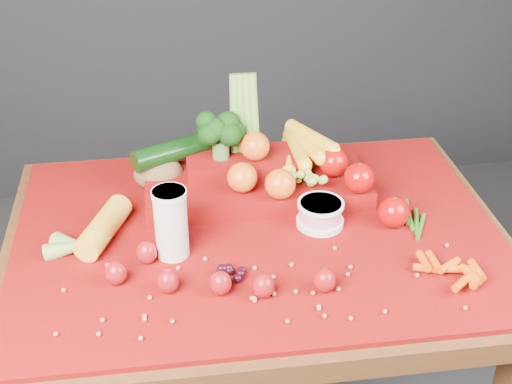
{
  "coord_description": "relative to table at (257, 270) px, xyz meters",
  "views": [
    {
      "loc": [
        -0.18,
        -1.27,
        1.65
      ],
      "look_at": [
        0.0,
        0.02,
        0.85
      ],
      "focal_mm": 50.0,
      "sensor_mm": 36.0,
      "label": 1
    }
  ],
  "objects": [
    {
      "name": "table",
      "position": [
        0.0,
        0.0,
        0.0
      ],
      "size": [
        1.1,
        0.8,
        0.75
      ],
      "color": "#361E0C",
      "rests_on": "ground"
    },
    {
      "name": "green_bean_pile",
      "position": [
        0.35,
        -0.01,
        0.11
      ],
      "size": [
        0.14,
        0.12,
        0.01
      ],
      "primitive_type": null,
      "color": "#265F15",
      "rests_on": "red_cloth"
    },
    {
      "name": "strawberry_scatter",
      "position": [
        -0.16,
        -0.13,
        0.13
      ],
      "size": [
        0.48,
        0.28,
        0.05
      ],
      "color": "maroon",
      "rests_on": "red_cloth"
    },
    {
      "name": "produce_mound",
      "position": [
        0.03,
        0.16,
        0.17
      ],
      "size": [
        0.61,
        0.37,
        0.27
      ],
      "color": "#72030A",
      "rests_on": "red_cloth"
    },
    {
      "name": "baby_carrot_pile",
      "position": [
        0.36,
        -0.21,
        0.12
      ],
      "size": [
        0.18,
        0.18,
        0.03
      ],
      "primitive_type": null,
      "color": "#CA4407",
      "rests_on": "red_cloth"
    },
    {
      "name": "red_cloth",
      "position": [
        0.0,
        0.0,
        0.1
      ],
      "size": [
        1.05,
        0.75,
        0.01
      ],
      "primitive_type": "cube",
      "color": "#72030A",
      "rests_on": "table"
    },
    {
      "name": "dark_grape_cluster",
      "position": [
        -0.07,
        -0.16,
        0.12
      ],
      "size": [
        0.06,
        0.05,
        0.03
      ],
      "primitive_type": null,
      "color": "black",
      "rests_on": "red_cloth"
    },
    {
      "name": "potato",
      "position": [
        -0.21,
        0.21,
        0.15
      ],
      "size": [
        0.12,
        0.09,
        0.08
      ],
      "primitive_type": "ellipsoid",
      "color": "brown",
      "rests_on": "red_cloth"
    },
    {
      "name": "yogurt_bowl",
      "position": [
        0.14,
        0.01,
        0.14
      ],
      "size": [
        0.11,
        0.11,
        0.06
      ],
      "rotation": [
        0.0,
        0.0,
        -0.23
      ],
      "color": "silver",
      "rests_on": "red_cloth"
    },
    {
      "name": "soybean_scatter",
      "position": [
        0.0,
        -0.2,
        0.11
      ],
      "size": [
        0.84,
        0.24,
        0.01
      ],
      "primitive_type": null,
      "color": "olive",
      "rests_on": "red_cloth"
    },
    {
      "name": "milk_glass",
      "position": [
        -0.19,
        -0.06,
        0.19
      ],
      "size": [
        0.07,
        0.07,
        0.15
      ],
      "rotation": [
        0.0,
        0.0,
        0.3
      ],
      "color": "beige",
      "rests_on": "red_cloth"
    },
    {
      "name": "corn_ear",
      "position": [
        -0.36,
        -0.01,
        0.13
      ],
      "size": [
        0.23,
        0.26,
        0.06
      ],
      "rotation": [
        0.0,
        0.0,
        1.19
      ],
      "color": "gold",
      "rests_on": "red_cloth"
    }
  ]
}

